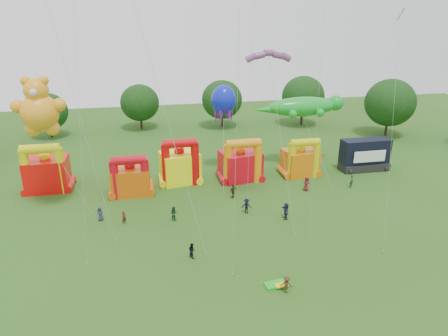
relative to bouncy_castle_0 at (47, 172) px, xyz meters
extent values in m
plane|color=#2B4C15|center=(20.78, -29.54, -2.57)|extent=(160.00, 160.00, 0.00)
cylinder|color=#352314|center=(58.64, 14.16, -0.71)|extent=(0.44, 0.44, 3.72)
ellipsoid|color=#133510|center=(58.64, 14.16, 3.83)|extent=(9.30, 9.30, 8.89)
cylinder|color=#352314|center=(45.63, 24.88, -0.82)|extent=(0.44, 0.44, 3.51)
ellipsoid|color=#133510|center=(45.63, 24.88, 3.47)|extent=(8.77, 8.78, 8.39)
cylinder|color=#352314|center=(28.86, 26.70, -0.92)|extent=(0.44, 0.44, 3.30)
ellipsoid|color=#133510|center=(28.86, 26.70, 3.11)|extent=(8.25, 8.25, 7.88)
cylinder|color=#352314|center=(12.41, 28.68, -1.03)|extent=(0.44, 0.44, 3.09)
ellipsoid|color=#133510|center=(12.41, 28.68, 2.75)|extent=(7.73, 7.72, 7.38)
cylinder|color=#352314|center=(-4.49, 25.79, -1.13)|extent=(0.44, 0.44, 2.88)
ellipsoid|color=#133510|center=(-4.49, 25.79, 2.39)|extent=(7.20, 7.20, 6.88)
cube|color=red|center=(0.00, 0.30, -0.41)|extent=(5.35, 4.29, 4.33)
cylinder|color=yellow|center=(-2.08, -1.25, 0.52)|extent=(1.17, 1.17, 6.18)
cylinder|color=yellow|center=(2.08, -1.25, 0.52)|extent=(1.17, 1.17, 6.18)
cylinder|color=yellow|center=(0.00, -1.25, 3.61)|extent=(4.74, 1.23, 1.23)
sphere|color=yellow|center=(0.00, 0.30, 2.05)|extent=(1.40, 1.40, 1.40)
cube|color=#D0540B|center=(10.86, -3.14, -0.80)|extent=(4.95, 4.00, 3.54)
cylinder|color=red|center=(8.97, -4.54, -0.05)|extent=(1.07, 1.07, 5.05)
cylinder|color=red|center=(12.76, -4.54, -0.05)|extent=(1.07, 1.07, 5.05)
cylinder|color=red|center=(10.86, -4.54, 2.48)|extent=(4.32, 1.12, 1.12)
sphere|color=red|center=(10.86, -3.14, 1.26)|extent=(1.40, 1.40, 1.40)
cube|color=#FFFA0D|center=(17.52, -0.57, -0.46)|extent=(5.73, 4.95, 4.23)
cylinder|color=red|center=(15.55, -2.03, 0.45)|extent=(1.11, 1.11, 6.04)
cylinder|color=red|center=(19.48, -2.03, 0.45)|extent=(1.11, 1.11, 6.04)
cylinder|color=red|center=(17.52, -2.03, 3.47)|extent=(4.48, 1.16, 1.16)
sphere|color=red|center=(17.52, -0.57, 1.96)|extent=(1.40, 1.40, 1.40)
cube|color=red|center=(25.98, -1.28, -0.57)|extent=(5.99, 5.14, 4.01)
cylinder|color=orange|center=(23.91, -2.82, 0.29)|extent=(1.17, 1.17, 5.73)
cylinder|color=orange|center=(28.05, -2.82, 0.29)|extent=(1.17, 1.17, 5.73)
cylinder|color=orange|center=(25.98, -2.82, 3.16)|extent=(4.72, 1.23, 1.23)
sphere|color=orange|center=(25.98, -1.28, 1.74)|extent=(1.40, 1.40, 1.40)
cube|color=orange|center=(34.91, -1.31, -0.72)|extent=(5.19, 4.39, 3.70)
cylinder|color=#D8D00B|center=(33.08, -2.68, 0.07)|extent=(1.04, 1.04, 5.28)
cylinder|color=#D8D00B|center=(36.75, -2.68, 0.07)|extent=(1.04, 1.04, 5.28)
cylinder|color=#D8D00B|center=(34.91, -2.68, 2.71)|extent=(4.20, 1.09, 1.09)
sphere|color=#D8D00B|center=(34.91, -1.31, 1.42)|extent=(1.40, 1.40, 1.40)
cube|color=black|center=(45.11, -1.63, -2.02)|extent=(7.25, 2.74, 1.10)
cube|color=black|center=(45.11, -1.43, 0.34)|extent=(7.25, 2.39, 3.62)
cube|color=white|center=(45.11, -2.85, -0.02)|extent=(5.00, 0.10, 1.70)
cylinder|color=black|center=(42.21, -2.72, -2.17)|extent=(0.30, 0.90, 0.90)
cylinder|color=black|center=(48.00, -2.72, -2.17)|extent=(0.30, 0.90, 0.90)
sphere|color=orange|center=(1.98, -6.40, 9.40)|extent=(4.06, 4.06, 4.06)
sphere|color=orange|center=(1.98, -6.40, 11.80)|extent=(2.59, 2.59, 2.59)
sphere|color=orange|center=(1.05, -6.40, 12.82)|extent=(1.02, 1.02, 1.02)
sphere|color=orange|center=(2.90, -6.40, 12.82)|extent=(1.02, 1.02, 1.02)
sphere|color=orange|center=(-0.15, -6.40, 10.14)|extent=(1.48, 1.48, 1.48)
sphere|color=orange|center=(4.10, -6.40, 10.14)|extent=(1.48, 1.48, 1.48)
sphere|color=orange|center=(0.96, -6.40, 7.55)|extent=(1.66, 1.66, 1.66)
sphere|color=orange|center=(2.99, -6.40, 7.55)|extent=(1.66, 1.66, 1.66)
sphere|color=white|center=(1.98, -7.65, 11.80)|extent=(0.74, 0.74, 0.74)
ellipsoid|color=green|center=(36.56, 3.12, 6.46)|extent=(10.90, 3.41, 2.89)
sphere|color=green|center=(41.88, 3.12, 6.77)|extent=(2.34, 2.34, 2.34)
cone|color=green|center=(31.02, 3.12, 6.24)|extent=(4.26, 1.70, 1.70)
sphere|color=green|center=(38.69, 4.82, 5.82)|extent=(1.28, 1.28, 1.28)
sphere|color=green|center=(38.69, 1.42, 5.82)|extent=(1.28, 1.28, 1.28)
sphere|color=green|center=(34.43, 4.82, 5.82)|extent=(1.28, 1.28, 1.28)
sphere|color=green|center=(34.43, 1.42, 5.82)|extent=(1.28, 1.28, 1.28)
ellipsoid|color=#0D1CC8|center=(24.40, 2.74, 8.02)|extent=(3.55, 3.55, 4.26)
cone|color=#591E8C|center=(25.55, 2.74, 6.06)|extent=(0.80, 0.80, 2.84)
cone|color=#591E8C|center=(24.98, 3.74, 6.06)|extent=(0.80, 0.80, 2.84)
cone|color=#591E8C|center=(23.82, 3.74, 6.06)|extent=(0.80, 0.80, 2.84)
cone|color=#591E8C|center=(23.24, 2.74, 6.06)|extent=(0.80, 0.80, 2.84)
cone|color=#591E8C|center=(23.82, 1.74, 6.06)|extent=(0.80, 0.80, 2.84)
cone|color=#591E8C|center=(24.98, 1.74, 6.06)|extent=(0.80, 0.80, 2.84)
cube|color=silver|center=(37.45, -16.60, 19.47)|extent=(1.02, 1.02, 1.10)
cube|color=green|center=(23.40, -25.38, -2.45)|extent=(2.11, 1.25, 0.24)
cube|color=yellow|center=(23.80, -25.68, -2.31)|extent=(1.27, 0.75, 0.10)
imported|color=#292F44|center=(7.46, -10.19, -1.75)|extent=(0.92, 0.72, 1.65)
imported|color=#522017|center=(10.15, -11.47, -1.80)|extent=(0.67, 0.65, 1.55)
imported|color=#1C4628|center=(15.68, -11.77, -1.70)|extent=(1.06, 1.06, 1.74)
imported|color=black|center=(24.23, -11.73, -1.65)|extent=(1.35, 1.03, 1.86)
imported|color=#3D2918|center=(23.61, -7.36, -1.60)|extent=(1.22, 1.01, 1.96)
imported|color=#232036|center=(28.31, -13.97, -1.58)|extent=(0.77, 1.89, 1.98)
imported|color=maroon|center=(33.64, -7.07, -1.60)|extent=(1.01, 0.72, 1.95)
imported|color=#1C472A|center=(40.03, -7.37, -1.63)|extent=(0.75, 0.82, 1.89)
imported|color=black|center=(16.78, -19.60, -1.80)|extent=(0.88, 0.94, 1.55)
imported|color=#3D2D18|center=(23.94, -26.37, -1.78)|extent=(1.19, 1.01, 1.59)
camera|label=1|loc=(13.29, -52.51, 19.54)|focal=32.00mm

